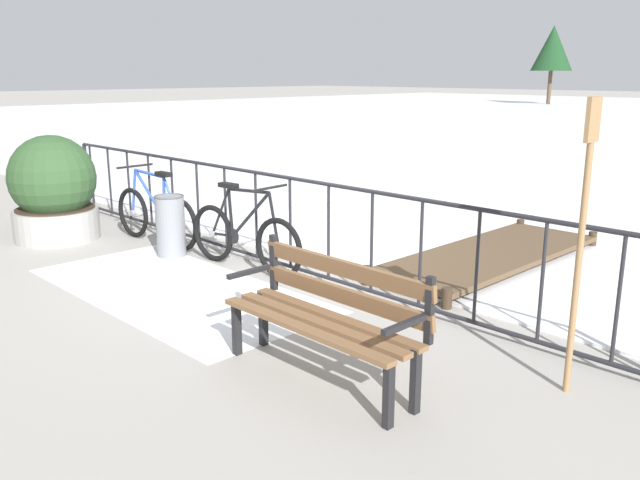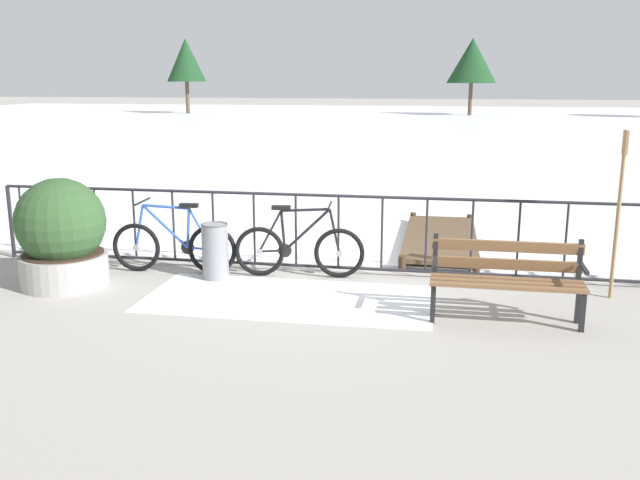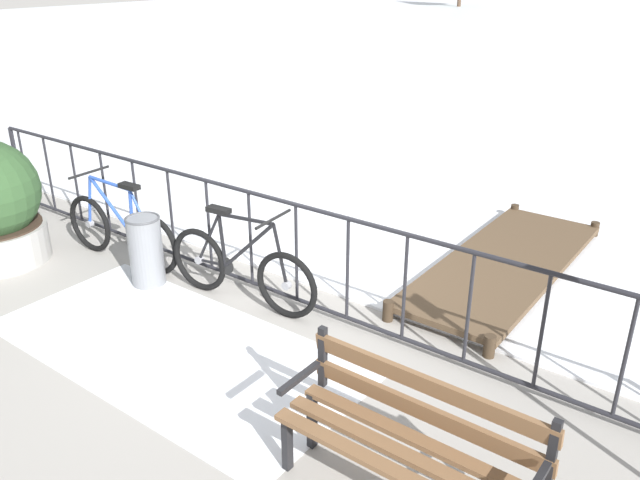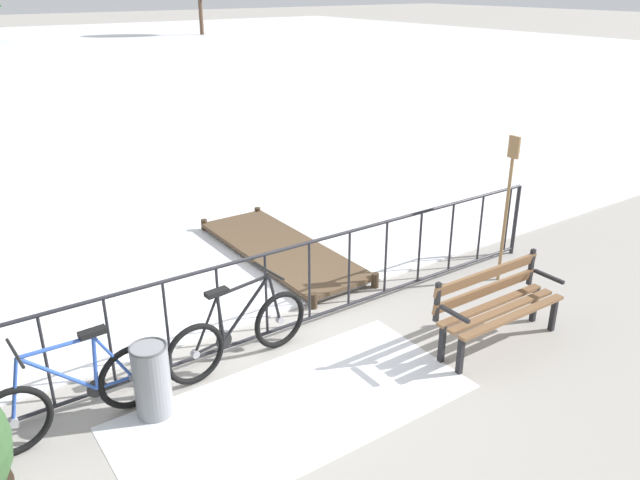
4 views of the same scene
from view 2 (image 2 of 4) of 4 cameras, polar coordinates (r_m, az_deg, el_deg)
name	(u,v)px [view 2 (image 2 of 4)]	position (r m, az deg, el deg)	size (l,w,h in m)	color
ground_plane	(317,272)	(9.34, -0.24, -2.66)	(160.00, 160.00, 0.00)	#9E9991
frozen_pond	(415,127)	(37.36, 7.80, 9.19)	(80.00, 56.00, 0.03)	white
snow_patch	(289,298)	(8.24, -2.59, -4.83)	(3.39, 1.60, 0.01)	white
railing_fence	(317,232)	(9.21, -0.24, 0.70)	(9.06, 0.06, 1.07)	#232328
bicycle_near_railing	(299,249)	(9.04, -1.75, -0.78)	(1.71, 0.52, 0.97)	black
bicycle_second	(174,246)	(9.44, -11.92, -0.46)	(1.71, 0.52, 0.97)	black
park_bench	(506,274)	(7.66, 15.10, -2.72)	(1.60, 0.49, 0.89)	brown
planter_with_shrub	(62,235)	(9.19, -20.50, 0.41)	(1.10, 1.10, 1.36)	#9E9B96
trash_bin	(215,251)	(9.06, -8.62, -0.88)	(0.35, 0.35, 0.73)	gray
oar_upright	(619,204)	(8.71, 23.41, 2.76)	(0.04, 0.16, 1.98)	#937047
wooden_dock	(440,238)	(10.98, 9.88, 0.19)	(1.10, 3.23, 0.20)	brown
tree_far_west	(472,61)	(49.99, 12.42, 14.22)	(3.38, 3.38, 5.21)	brown
tree_centre	(186,60)	(52.11, -10.98, 14.32)	(2.78, 2.78, 5.31)	brown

